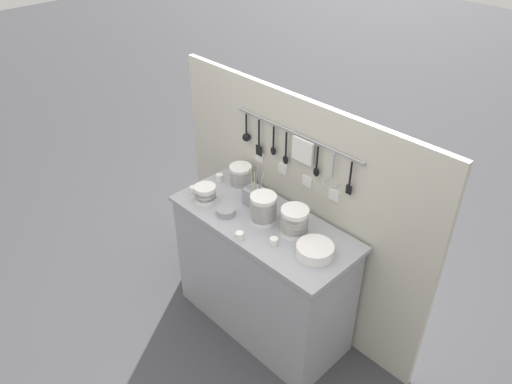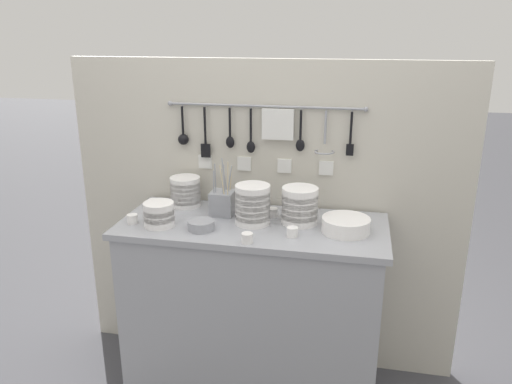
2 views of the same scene
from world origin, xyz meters
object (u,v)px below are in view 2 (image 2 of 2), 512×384
bowl_stack_nested_right (252,204)px  cup_edge_far (273,212)px  bowl_stack_tall_left (159,214)px  bowl_stack_back_corner (186,191)px  plate_stack (346,225)px  cup_front_right (292,232)px  bowl_stack_wide_centre (300,206)px  cup_by_caddy (153,203)px  cutlery_caddy (223,202)px  cup_front_left (133,219)px  steel_mixing_bowl (201,225)px  cup_centre (247,238)px

bowl_stack_nested_right → cup_edge_far: bearing=53.6°
bowl_stack_tall_left → bowl_stack_back_corner: bearing=84.9°
plate_stack → cup_front_right: (-0.23, -0.10, -0.01)m
bowl_stack_wide_centre → cup_by_caddy: (-0.76, 0.06, -0.07)m
bowl_stack_tall_left → cutlery_caddy: size_ratio=0.51×
bowl_stack_back_corner → cup_by_caddy: (-0.15, -0.06, -0.05)m
cup_edge_far → cup_by_caddy: (-0.62, 0.01, 0.00)m
cup_edge_far → cup_front_left: 0.66m
cup_by_caddy → cup_front_left: bearing=-91.7°
cup_front_right → cup_by_caddy: size_ratio=1.00×
bowl_stack_tall_left → steel_mixing_bowl: size_ratio=1.15×
cup_edge_far → cup_centre: size_ratio=1.00×
steel_mixing_bowl → cup_centre: bearing=-23.6°
bowl_stack_wide_centre → cup_edge_far: 0.16m
cup_centre → cup_by_caddy: same height
bowl_stack_wide_centre → steel_mixing_bowl: (-0.43, -0.17, -0.07)m
cup_edge_far → cup_by_caddy: 0.62m
bowl_stack_back_corner → plate_stack: bowl_stack_back_corner is taller
steel_mixing_bowl → cup_edge_far: same height
cutlery_caddy → cup_by_caddy: (-0.37, 0.03, -0.04)m
bowl_stack_nested_right → steel_mixing_bowl: 0.25m
cup_edge_far → cup_by_caddy: same height
bowl_stack_tall_left → cup_front_right: size_ratio=2.84×
bowl_stack_nested_right → cutlery_caddy: cutlery_caddy is taller
bowl_stack_back_corner → cup_edge_far: 0.47m
bowl_stack_back_corner → cup_front_right: (0.59, -0.29, -0.05)m
cup_edge_far → cup_front_right: (0.13, -0.22, 0.00)m
bowl_stack_wide_centre → cup_by_caddy: 0.76m
cup_edge_far → bowl_stack_tall_left: bearing=-155.4°
plate_stack → cup_front_left: plate_stack is taller
cutlery_caddy → cup_front_left: size_ratio=5.61×
steel_mixing_bowl → cup_front_right: same height
bowl_stack_tall_left → bowl_stack_wide_centre: bearing=14.8°
bowl_stack_nested_right → plate_stack: (0.43, -0.02, -0.06)m
cup_by_caddy → steel_mixing_bowl: bearing=-35.2°
cup_edge_far → cup_centre: same height
bowl_stack_wide_centre → bowl_stack_nested_right: bowl_stack_nested_right is taller
steel_mixing_bowl → cutlery_caddy: size_ratio=0.44×
bowl_stack_wide_centre → plate_stack: bowl_stack_wide_centre is taller
plate_stack → cup_by_caddy: (-0.97, 0.13, -0.01)m
plate_stack → cup_edge_far: (-0.35, 0.12, -0.01)m
bowl_stack_back_corner → cutlery_caddy: size_ratio=0.55×
cup_centre → cup_by_caddy: size_ratio=1.00×
cup_centre → cup_front_left: (-0.58, 0.11, 0.00)m
steel_mixing_bowl → cup_front_left: bearing=179.1°
bowl_stack_wide_centre → cup_edge_far: size_ratio=3.51×
plate_stack → cup_by_caddy: size_ratio=4.36×
cup_centre → cup_edge_far: bearing=81.1°
cutlery_caddy → cup_edge_far: 0.25m
bowl_stack_back_corner → plate_stack: size_ratio=0.71×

